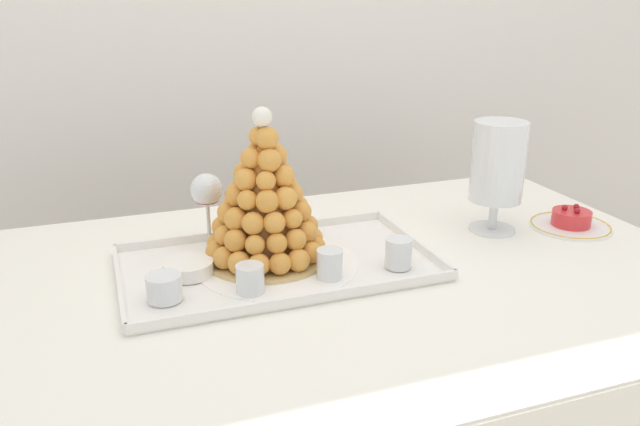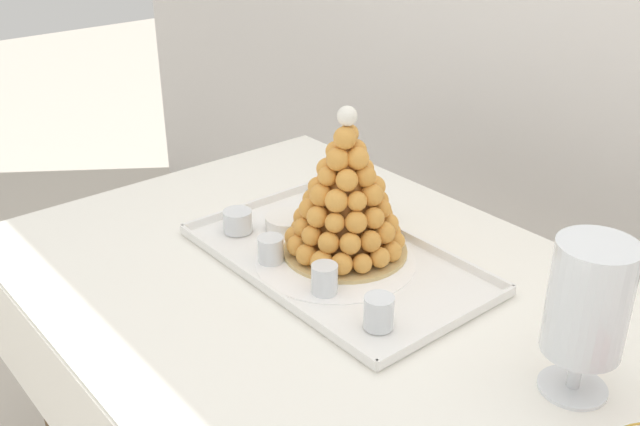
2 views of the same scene
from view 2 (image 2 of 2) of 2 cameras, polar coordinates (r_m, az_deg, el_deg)
name	(u,v)px [view 2 (image 2 of 2)]	position (r m, az deg, el deg)	size (l,w,h in m)	color
buffet_table	(350,337)	(1.41, 2.38, -9.61)	(1.48, 0.97, 0.77)	brown
serving_tray	(335,261)	(1.48, 1.21, -3.74)	(0.62, 0.36, 0.02)	white
croquembouche	(345,199)	(1.45, 1.98, 1.11)	(0.25, 0.25, 0.31)	tan
dessert_cup_left	(238,222)	(1.58, -6.39, -0.68)	(0.06, 0.06, 0.05)	silver
dessert_cup_mid_left	(271,250)	(1.46, -3.85, -2.90)	(0.05, 0.05, 0.05)	silver
dessert_cup_centre	(324,280)	(1.36, 0.35, -5.21)	(0.05, 0.05, 0.06)	silver
dessert_cup_mid_right	(379,313)	(1.27, 4.58, -7.77)	(0.05, 0.05, 0.06)	silver
creme_brulee_ramekin	(288,221)	(1.59, -2.53, -0.65)	(0.10, 0.10, 0.03)	white
macaron_goblet	(588,302)	(1.14, 20.11, -6.53)	(0.12, 0.12, 0.25)	white
wine_glass	(357,172)	(1.59, 2.90, 3.20)	(0.07, 0.07, 0.16)	silver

